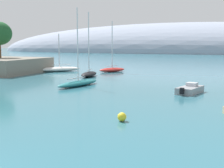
{
  "coord_description": "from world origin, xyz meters",
  "views": [
    {
      "loc": [
        9.72,
        -6.92,
        5.42
      ],
      "look_at": [
        -1.11,
        20.43,
        1.35
      ],
      "focal_mm": 46.54,
      "sensor_mm": 36.0,
      "label": 1
    }
  ],
  "objects_px": {
    "sailboat_red_outer_mooring": "(112,69)",
    "sailboat_teal_end_of_line": "(78,83)",
    "sailboat_black_near_shore": "(89,73)",
    "sailboat_white_mid_mooring": "(60,69)",
    "motorboat_grey_outer": "(190,89)",
    "mooring_buoy_yellow": "(122,117)"
  },
  "relations": [
    {
      "from": "sailboat_red_outer_mooring",
      "to": "sailboat_teal_end_of_line",
      "type": "relative_size",
      "value": 0.98
    },
    {
      "from": "sailboat_black_near_shore",
      "to": "sailboat_white_mid_mooring",
      "type": "distance_m",
      "value": 11.19
    },
    {
      "from": "sailboat_red_outer_mooring",
      "to": "motorboat_grey_outer",
      "type": "relative_size",
      "value": 2.13
    },
    {
      "from": "sailboat_black_near_shore",
      "to": "mooring_buoy_yellow",
      "type": "bearing_deg",
      "value": 21.43
    },
    {
      "from": "sailboat_red_outer_mooring",
      "to": "mooring_buoy_yellow",
      "type": "bearing_deg",
      "value": -119.55
    },
    {
      "from": "motorboat_grey_outer",
      "to": "mooring_buoy_yellow",
      "type": "bearing_deg",
      "value": -177.78
    },
    {
      "from": "sailboat_black_near_shore",
      "to": "sailboat_white_mid_mooring",
      "type": "relative_size",
      "value": 1.36
    },
    {
      "from": "motorboat_grey_outer",
      "to": "mooring_buoy_yellow",
      "type": "relative_size",
      "value": 7.16
    },
    {
      "from": "sailboat_red_outer_mooring",
      "to": "sailboat_black_near_shore",
      "type": "bearing_deg",
      "value": -146.07
    },
    {
      "from": "sailboat_teal_end_of_line",
      "to": "motorboat_grey_outer",
      "type": "distance_m",
      "value": 14.11
    },
    {
      "from": "motorboat_grey_outer",
      "to": "sailboat_teal_end_of_line",
      "type": "bearing_deg",
      "value": 103.52
    },
    {
      "from": "sailboat_white_mid_mooring",
      "to": "mooring_buoy_yellow",
      "type": "distance_m",
      "value": 39.05
    },
    {
      "from": "sailboat_black_near_shore",
      "to": "motorboat_grey_outer",
      "type": "height_order",
      "value": "sailboat_black_near_shore"
    },
    {
      "from": "sailboat_black_near_shore",
      "to": "sailboat_teal_end_of_line",
      "type": "height_order",
      "value": "sailboat_black_near_shore"
    },
    {
      "from": "sailboat_white_mid_mooring",
      "to": "motorboat_grey_outer",
      "type": "distance_m",
      "value": 31.9
    },
    {
      "from": "sailboat_black_near_shore",
      "to": "mooring_buoy_yellow",
      "type": "height_order",
      "value": "sailboat_black_near_shore"
    },
    {
      "from": "motorboat_grey_outer",
      "to": "mooring_buoy_yellow",
      "type": "height_order",
      "value": "motorboat_grey_outer"
    },
    {
      "from": "sailboat_black_near_shore",
      "to": "motorboat_grey_outer",
      "type": "bearing_deg",
      "value": 49.44
    },
    {
      "from": "sailboat_black_near_shore",
      "to": "sailboat_teal_end_of_line",
      "type": "relative_size",
      "value": 1.07
    },
    {
      "from": "sailboat_white_mid_mooring",
      "to": "sailboat_teal_end_of_line",
      "type": "height_order",
      "value": "sailboat_teal_end_of_line"
    },
    {
      "from": "sailboat_black_near_shore",
      "to": "mooring_buoy_yellow",
      "type": "relative_size",
      "value": 16.61
    },
    {
      "from": "sailboat_black_near_shore",
      "to": "sailboat_white_mid_mooring",
      "type": "xyz_separation_m",
      "value": [
        -9.45,
        5.99,
        -0.02
      ]
    }
  ]
}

